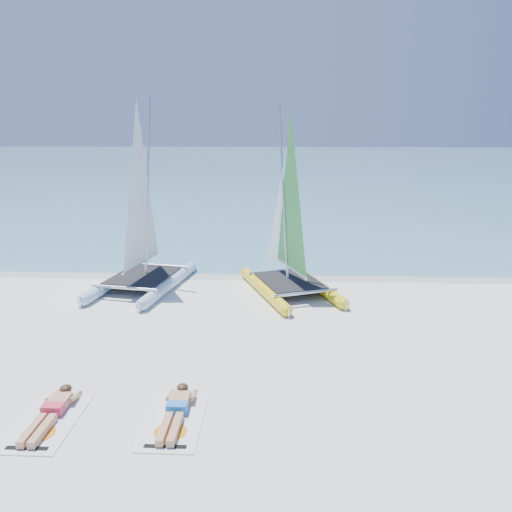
{
  "coord_description": "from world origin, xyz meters",
  "views": [
    {
      "loc": [
        1.39,
        -11.26,
        5.03
      ],
      "look_at": [
        0.86,
        1.2,
        1.79
      ],
      "focal_mm": 35.0,
      "sensor_mm": 36.0,
      "label": 1
    }
  ],
  "objects_px": {
    "sunbather_a": "(52,411)",
    "towel_b": "(174,421)",
    "catamaran_blue": "(141,230)",
    "sunbather_b": "(176,409)",
    "towel_a": "(48,422)",
    "catamaran_yellow": "(286,231)"
  },
  "relations": [
    {
      "from": "sunbather_a",
      "to": "towel_b",
      "type": "xyz_separation_m",
      "value": [
        2.22,
        -0.05,
        -0.11
      ]
    },
    {
      "from": "catamaran_blue",
      "to": "towel_b",
      "type": "distance_m",
      "value": 8.22
    },
    {
      "from": "towel_a",
      "to": "sunbather_b",
      "type": "bearing_deg",
      "value": 8.49
    },
    {
      "from": "catamaran_yellow",
      "to": "towel_a",
      "type": "height_order",
      "value": "catamaran_yellow"
    },
    {
      "from": "towel_a",
      "to": "sunbather_a",
      "type": "height_order",
      "value": "sunbather_a"
    },
    {
      "from": "towel_b",
      "to": "towel_a",
      "type": "bearing_deg",
      "value": -176.42
    },
    {
      "from": "catamaran_blue",
      "to": "sunbather_b",
      "type": "bearing_deg",
      "value": -60.86
    },
    {
      "from": "catamaran_yellow",
      "to": "sunbather_b",
      "type": "xyz_separation_m",
      "value": [
        -2.05,
        -7.44,
        -1.74
      ]
    },
    {
      "from": "catamaran_blue",
      "to": "towel_b",
      "type": "relative_size",
      "value": 3.37
    },
    {
      "from": "towel_a",
      "to": "sunbather_a",
      "type": "relative_size",
      "value": 1.07
    },
    {
      "from": "sunbather_a",
      "to": "catamaran_yellow",
      "type": "bearing_deg",
      "value": 60.64
    },
    {
      "from": "towel_a",
      "to": "catamaran_blue",
      "type": "bearing_deg",
      "value": 92.25
    },
    {
      "from": "catamaran_blue",
      "to": "sunbather_b",
      "type": "xyz_separation_m",
      "value": [
        2.52,
        -7.41,
        -1.74
      ]
    },
    {
      "from": "catamaran_blue",
      "to": "sunbather_b",
      "type": "height_order",
      "value": "catamaran_blue"
    },
    {
      "from": "catamaran_blue",
      "to": "towel_a",
      "type": "height_order",
      "value": "catamaran_blue"
    },
    {
      "from": "towel_a",
      "to": "sunbather_b",
      "type": "xyz_separation_m",
      "value": [
        2.22,
        0.33,
        0.11
      ]
    },
    {
      "from": "towel_b",
      "to": "sunbather_b",
      "type": "xyz_separation_m",
      "value": [
        0.0,
        0.19,
        0.11
      ]
    },
    {
      "from": "sunbather_b",
      "to": "towel_b",
      "type": "bearing_deg",
      "value": -90.0
    },
    {
      "from": "catamaran_blue",
      "to": "sunbather_b",
      "type": "distance_m",
      "value": 8.02
    },
    {
      "from": "catamaran_blue",
      "to": "catamaran_yellow",
      "type": "xyz_separation_m",
      "value": [
        4.57,
        0.03,
        -0.0
      ]
    },
    {
      "from": "catamaran_yellow",
      "to": "sunbather_a",
      "type": "height_order",
      "value": "catamaran_yellow"
    },
    {
      "from": "sunbather_b",
      "to": "sunbather_a",
      "type": "bearing_deg",
      "value": -176.42
    }
  ]
}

